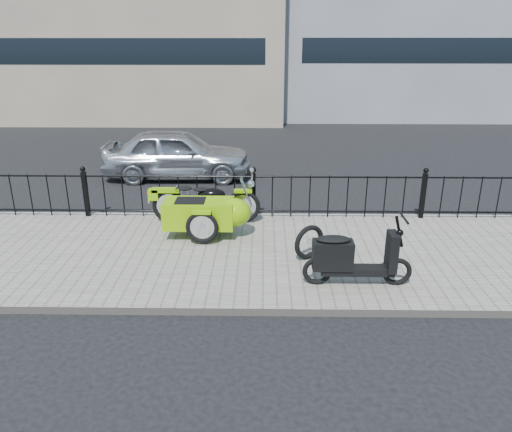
{
  "coord_description": "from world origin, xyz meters",
  "views": [
    {
      "loc": [
        0.21,
        -8.53,
        3.82
      ],
      "look_at": [
        0.08,
        -0.1,
        0.66
      ],
      "focal_mm": 35.0,
      "sensor_mm": 36.0,
      "label": 1
    }
  ],
  "objects_px": {
    "motorcycle_sidecar": "(209,211)",
    "sedan_car": "(177,154)",
    "spare_tire": "(309,242)",
    "scooter": "(350,258)"
  },
  "relations": [
    {
      "from": "scooter",
      "to": "spare_tire",
      "type": "height_order",
      "value": "scooter"
    },
    {
      "from": "motorcycle_sidecar",
      "to": "sedan_car",
      "type": "height_order",
      "value": "sedan_car"
    },
    {
      "from": "motorcycle_sidecar",
      "to": "spare_tire",
      "type": "relative_size",
      "value": 3.73
    },
    {
      "from": "motorcycle_sidecar",
      "to": "sedan_car",
      "type": "distance_m",
      "value": 4.48
    },
    {
      "from": "motorcycle_sidecar",
      "to": "spare_tire",
      "type": "bearing_deg",
      "value": -30.68
    },
    {
      "from": "motorcycle_sidecar",
      "to": "spare_tire",
      "type": "xyz_separation_m",
      "value": [
        1.81,
        -1.08,
        -0.17
      ]
    },
    {
      "from": "sedan_car",
      "to": "scooter",
      "type": "bearing_deg",
      "value": -150.86
    },
    {
      "from": "motorcycle_sidecar",
      "to": "scooter",
      "type": "distance_m",
      "value": 3.09
    },
    {
      "from": "motorcycle_sidecar",
      "to": "sedan_car",
      "type": "relative_size",
      "value": 0.58
    },
    {
      "from": "spare_tire",
      "to": "sedan_car",
      "type": "relative_size",
      "value": 0.16
    }
  ]
}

